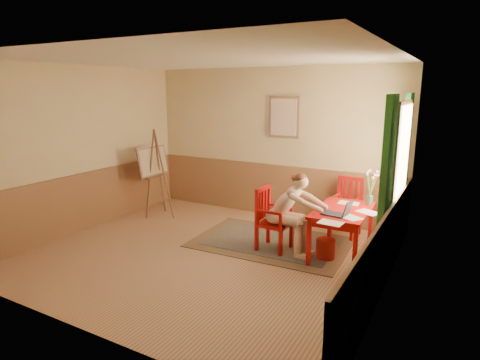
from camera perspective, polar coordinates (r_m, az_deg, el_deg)
The scene contains 14 objects.
room at distance 5.77m, azimuth -4.83°, elevation 2.61°, with size 5.04×4.54×2.84m.
wainscot at distance 6.64m, azimuth -0.86°, elevation -4.00°, with size 5.00×4.50×1.00m.
window at distance 5.96m, azimuth 21.30°, elevation 1.56°, with size 0.12×2.01×2.20m.
wall_portrait at distance 7.52m, azimuth 6.19°, elevation 8.77°, with size 0.60×0.05×0.76m.
rug at distance 6.59m, azimuth 4.37°, elevation -8.67°, with size 2.46×1.69×0.02m.
table at distance 6.04m, azimuth 14.21°, elevation -4.79°, with size 0.75×1.22×0.72m.
chair_left at distance 6.16m, azimuth 4.45°, elevation -5.49°, with size 0.46×0.45×0.97m.
chair_back at distance 7.00m, azimuth 14.75°, elevation -3.66°, with size 0.46×0.48×0.97m.
figure at distance 5.98m, azimuth 6.99°, elevation -4.11°, with size 0.93×0.40×1.25m.
laptop at distance 5.69m, azimuth 13.70°, elevation -4.42°, with size 0.41×0.28×0.23m.
papers at distance 5.83m, azimuth 15.17°, elevation -4.55°, with size 0.70×1.27×0.00m.
vase at distance 6.29m, azimuth 17.87°, elevation -1.17°, with size 0.17×0.26×0.53m.
wastebasket at distance 6.06m, azimuth 11.92°, elevation -9.47°, with size 0.27×0.27×0.29m, color #A61D17.
easel at distance 7.89m, azimuth -11.97°, elevation 2.11°, with size 0.57×0.74×1.68m.
Camera 1 is at (3.17, -4.71, 2.41)m, focal length 30.36 mm.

